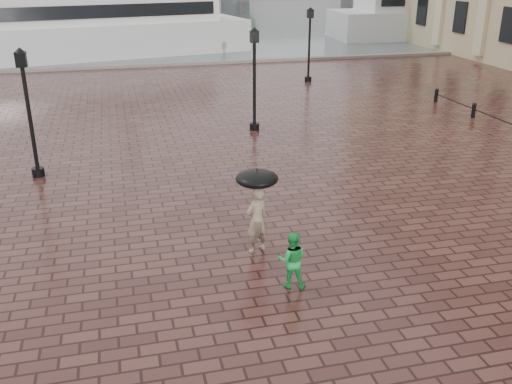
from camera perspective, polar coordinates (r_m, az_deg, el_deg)
ground at (r=13.15m, az=1.78°, el=-11.16°), size 300.00×300.00×0.00m
harbour_water at (r=102.85m, az=-12.88°, el=17.69°), size 240.00×240.00×0.00m
quay_edge at (r=43.27m, az=-9.99°, el=12.29°), size 80.00×0.60×0.30m
street_lamps at (r=28.52m, az=-10.92°, el=11.93°), size 21.44×14.44×4.40m
adult_pedestrian at (r=14.95m, az=0.09°, el=-2.78°), size 0.79×0.67×1.83m
child_pedestrian at (r=13.47m, az=3.61°, el=-6.80°), size 0.81×0.70×1.42m
ferry_near at (r=48.79m, az=-17.10°, el=15.90°), size 27.41×11.59×8.75m
ferry_far at (r=63.53m, az=20.30°, el=16.84°), size 27.47×7.75×8.92m
umbrella at (r=14.50m, az=0.09°, el=1.35°), size 1.10×1.10×1.18m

